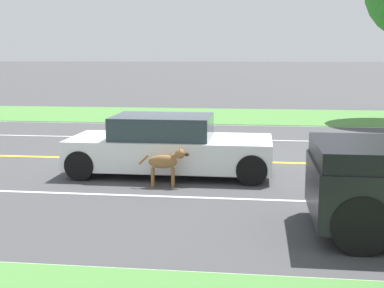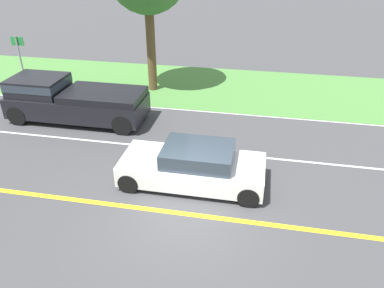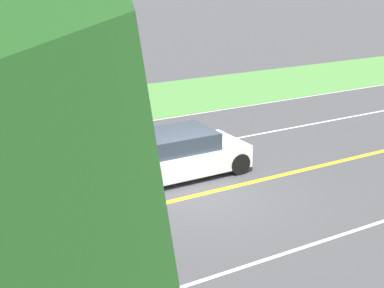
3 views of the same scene
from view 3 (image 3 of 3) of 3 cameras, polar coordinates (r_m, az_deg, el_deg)
The scene contains 8 objects.
ground_plane at distance 14.24m, azimuth 0.94°, elevation -5.41°, with size 400.00×400.00×0.00m, color #424244.
centre_divider_line at distance 14.24m, azimuth 0.94°, elevation -5.39°, with size 0.18×160.00×0.01m, color yellow.
lane_edge_line_right at distance 20.20m, azimuth -9.27°, elevation 1.74°, with size 0.14×160.00×0.01m, color white.
lane_dash_same_dir at distance 17.12m, azimuth -5.06°, elevation -1.21°, with size 0.10×160.00×0.01m, color white.
lane_dash_oncoming at distance 11.70m, azimuth 9.91°, elevation -11.41°, with size 0.10×160.00×0.01m, color white.
grass_verge_right at distance 22.93m, azimuth -11.97°, elevation 3.65°, with size 6.00×160.00×0.03m, color #4C843D.
ego_car at distance 15.24m, azimuth -2.21°, elevation -1.25°, with size 1.90×4.44×1.31m.
dog at distance 16.21m, azimuth -4.59°, elevation -0.47°, with size 0.26×1.02×0.79m.
Camera 3 is at (-11.15, 6.67, 5.83)m, focal length 50.00 mm.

